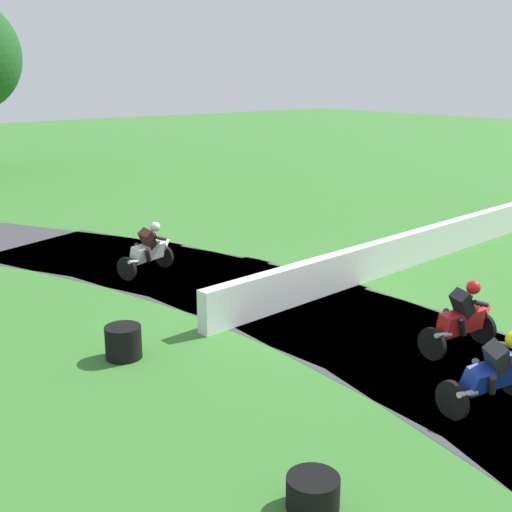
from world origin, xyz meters
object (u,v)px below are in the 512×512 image
at_px(motorcycle_trailing_white, 150,249).
at_px(tire_stack_near, 313,492).
at_px(motorcycle_lead_blue, 496,371).
at_px(tire_stack_mid_a, 123,342).
at_px(motorcycle_chase_red, 464,317).

relative_size(motorcycle_trailing_white, tire_stack_near, 2.67).
relative_size(motorcycle_lead_blue, tire_stack_near, 2.64).
distance_m(motorcycle_lead_blue, motorcycle_trailing_white, 9.59).
distance_m(motorcycle_lead_blue, tire_stack_mid_a, 6.35).
bearing_deg(tire_stack_near, tire_stack_mid_a, 86.27).
xyz_separation_m(tire_stack_near, tire_stack_mid_a, (0.34, 5.29, 0.10)).
bearing_deg(motorcycle_lead_blue, motorcycle_trailing_white, 92.46).
xyz_separation_m(motorcycle_chase_red, tire_stack_near, (-5.37, -1.58, -0.46)).
height_order(tire_stack_near, tire_stack_mid_a, tire_stack_mid_a).
xyz_separation_m(motorcycle_trailing_white, tire_stack_mid_a, (-3.09, -4.28, -0.35)).
xyz_separation_m(motorcycle_trailing_white, tire_stack_near, (-3.43, -9.57, -0.45)).
bearing_deg(motorcycle_trailing_white, motorcycle_lead_blue, -87.54).
height_order(motorcycle_chase_red, motorcycle_trailing_white, motorcycle_chase_red).
bearing_deg(tire_stack_mid_a, motorcycle_lead_blue, -56.53).
bearing_deg(motorcycle_trailing_white, motorcycle_chase_red, -76.35).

